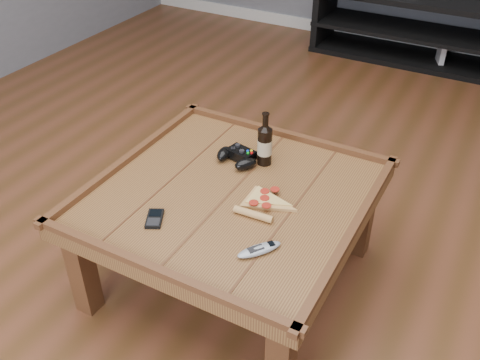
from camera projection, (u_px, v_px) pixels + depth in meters
The scene contains 10 objects.
ground at pixel (232, 276), 2.30m from camera, with size 6.00×6.00×0.00m, color #4F2F16.
baseboard at pixel (409, 42), 4.41m from camera, with size 5.00×0.02×0.10m, color silver.
coffee_table at pixel (231, 205), 2.08m from camera, with size 1.03×1.03×0.48m.
media_console at pixel (406, 28), 4.13m from camera, with size 1.40×0.45×0.50m.
beer_bottle at pixel (265, 144), 2.16m from camera, with size 0.06×0.06×0.23m.
game_controller at pixel (237, 157), 2.20m from camera, with size 0.20×0.15×0.05m.
pizza_slice at pixel (263, 202), 1.98m from camera, with size 0.18×0.28×0.03m.
smartphone at pixel (155, 219), 1.90m from camera, with size 0.10×0.12×0.01m.
remote_control at pixel (259, 249), 1.76m from camera, with size 0.13×0.16×0.02m.
game_console at pixel (441, 56), 4.08m from camera, with size 0.14×0.17×0.19m.
Camera 1 is at (0.82, -1.42, 1.67)m, focal length 40.00 mm.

